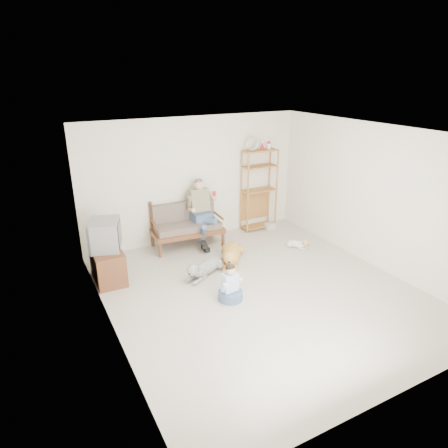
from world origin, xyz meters
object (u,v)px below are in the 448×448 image
loveseat (186,224)px  tv_stand (107,265)px  etagere (259,189)px  golden_retriever (231,255)px

loveseat → tv_stand: bearing=-153.4°
loveseat → tv_stand: size_ratio=1.70×
loveseat → tv_stand: (-1.87, -0.77, -0.19)m
etagere → tv_stand: 3.95m
loveseat → tv_stand: 2.03m
loveseat → etagere: etagere is taller
etagere → golden_retriever: size_ratio=1.79×
tv_stand → golden_retriever: 2.36m
golden_retriever → etagere: bearing=75.9°
loveseat → etagere: (1.91, 0.13, 0.49)m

